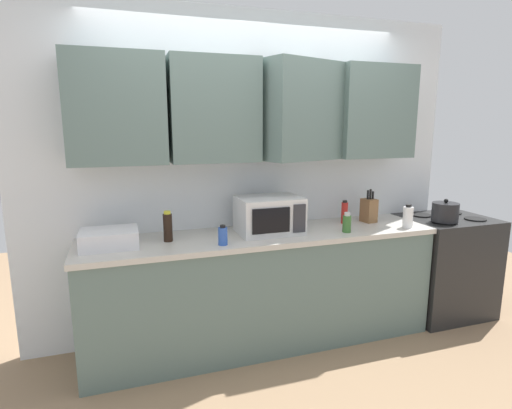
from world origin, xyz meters
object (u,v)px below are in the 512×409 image
at_px(dish_rack, 109,238).
at_px(bottle_soy_dark, 168,227).
at_px(bottle_green_oil, 347,223).
at_px(stove_range, 443,265).
at_px(microwave, 269,215).
at_px(knife_block, 369,210).
at_px(bottle_blue_cleaner, 223,236).
at_px(bottle_red_sauce, 344,212).
at_px(kettle, 445,212).
at_px(bottle_white_jar, 408,217).

bearing_deg(dish_rack, bottle_soy_dark, 2.22).
bearing_deg(bottle_green_oil, stove_range, 7.57).
distance_m(microwave, knife_block, 0.94).
bearing_deg(bottle_blue_cleaner, stove_range, 4.81).
height_order(dish_rack, bottle_red_sauce, bottle_red_sauce).
bearing_deg(bottle_red_sauce, kettle, -17.02).
bearing_deg(bottle_red_sauce, stove_range, -6.44).
bearing_deg(kettle, microwave, 173.73).
distance_m(bottle_soy_dark, bottle_white_jar, 1.90).
height_order(microwave, bottle_blue_cleaner, microwave).
distance_m(kettle, bottle_green_oil, 0.96).
bearing_deg(knife_block, microwave, -176.10).
height_order(stove_range, dish_rack, dish_rack).
bearing_deg(bottle_blue_cleaner, bottle_red_sauce, 14.45).
height_order(stove_range, bottle_blue_cleaner, bottle_blue_cleaner).
distance_m(bottle_blue_cleaner, bottle_soy_dark, 0.41).
bearing_deg(dish_rack, bottle_red_sauce, 2.81).
xyz_separation_m(bottle_green_oil, bottle_blue_cleaner, (-1.00, -0.03, -0.01)).
relative_size(stove_range, bottle_green_oil, 5.81).
bearing_deg(bottle_blue_cleaner, bottle_white_jar, 0.01).
height_order(stove_range, microwave, microwave).
bearing_deg(bottle_soy_dark, bottle_red_sauce, 2.97).
bearing_deg(kettle, bottle_blue_cleaner, -178.86).
height_order(bottle_green_oil, bottle_blue_cleaner, bottle_green_oil).
bearing_deg(bottle_green_oil, bottle_red_sauce, 63.31).
distance_m(microwave, bottle_white_jar, 1.14).
height_order(microwave, dish_rack, microwave).
distance_m(dish_rack, knife_block, 2.10).
bearing_deg(bottle_red_sauce, dish_rack, -177.19).
distance_m(microwave, bottle_red_sauce, 0.72).
bearing_deg(bottle_soy_dark, knife_block, 1.91).
xyz_separation_m(knife_block, bottle_white_jar, (0.19, -0.27, -0.02)).
xyz_separation_m(stove_range, bottle_green_oil, (-1.13, -0.15, 0.52)).
bearing_deg(knife_block, kettle, -21.22).
bearing_deg(knife_block, dish_rack, -178.03).
distance_m(kettle, microwave, 1.54).
xyz_separation_m(dish_rack, knife_block, (2.10, 0.07, 0.04)).
xyz_separation_m(bottle_red_sauce, bottle_blue_cleaner, (-1.13, -0.29, -0.03)).
bearing_deg(bottle_white_jar, microwave, 169.56).
xyz_separation_m(stove_range, bottle_blue_cleaner, (-2.12, -0.18, 0.51)).
relative_size(kettle, bottle_green_oil, 1.38).
bearing_deg(bottle_green_oil, microwave, 162.89).
bearing_deg(bottle_soy_dark, dish_rack, -177.78).
height_order(dish_rack, knife_block, knife_block).
xyz_separation_m(kettle, knife_block, (-0.60, 0.23, 0.01)).
distance_m(kettle, dish_rack, 2.71).
xyz_separation_m(dish_rack, bottle_green_oil, (1.75, -0.17, 0.01)).
distance_m(stove_range, dish_rack, 2.92).
height_order(stove_range, bottle_white_jar, bottle_white_jar).
xyz_separation_m(stove_range, bottle_white_jar, (-0.58, -0.18, 0.54)).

